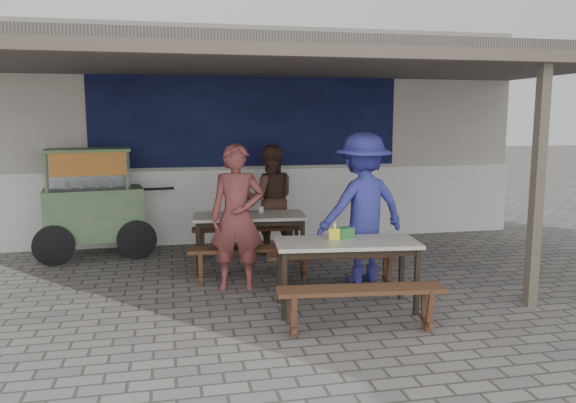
# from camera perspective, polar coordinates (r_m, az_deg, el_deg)

# --- Properties ---
(ground) EXTENTS (60.00, 60.00, 0.00)m
(ground) POSITION_cam_1_polar(r_m,az_deg,el_deg) (6.64, 1.50, -9.37)
(ground) COLOR slate
(ground) RESTS_ON ground
(back_wall) EXTENTS (9.00, 1.28, 3.50)m
(back_wall) POSITION_cam_1_polar(r_m,az_deg,el_deg) (9.84, -3.37, 6.66)
(back_wall) COLOR beige
(back_wall) RESTS_ON ground
(warung_roof) EXTENTS (9.00, 4.21, 2.81)m
(warung_roof) POSITION_cam_1_polar(r_m,az_deg,el_deg) (7.23, -0.00, 13.88)
(warung_roof) COLOR #615953
(warung_roof) RESTS_ON ground
(table_left) EXTENTS (1.53, 0.80, 0.75)m
(table_left) POSITION_cam_1_polar(r_m,az_deg,el_deg) (7.57, -3.95, -1.91)
(table_left) COLOR beige
(table_left) RESTS_ON ground
(bench_left_street) EXTENTS (1.60, 0.40, 0.45)m
(bench_left_street) POSITION_cam_1_polar(r_m,az_deg,el_deg) (7.01, -3.60, -5.51)
(bench_left_street) COLOR brown
(bench_left_street) RESTS_ON ground
(bench_left_wall) EXTENTS (1.60, 0.40, 0.45)m
(bench_left_wall) POSITION_cam_1_polar(r_m,az_deg,el_deg) (8.26, -4.21, -3.37)
(bench_left_wall) COLOR brown
(bench_left_wall) RESTS_ON ground
(table_right) EXTENTS (1.56, 0.80, 0.75)m
(table_right) POSITION_cam_1_polar(r_m,az_deg,el_deg) (5.99, 5.97, -4.74)
(table_right) COLOR beige
(table_right) RESTS_ON ground
(bench_right_street) EXTENTS (1.62, 0.45, 0.45)m
(bench_right_street) POSITION_cam_1_polar(r_m,az_deg,el_deg) (5.44, 7.42, -9.76)
(bench_right_street) COLOR brown
(bench_right_street) RESTS_ON ground
(bench_right_wall) EXTENTS (1.62, 0.45, 0.45)m
(bench_right_wall) POSITION_cam_1_polar(r_m,az_deg,el_deg) (6.73, 4.73, -6.14)
(bench_right_wall) COLOR brown
(bench_right_wall) RESTS_ON ground
(vendor_cart) EXTENTS (1.94, 0.98, 1.60)m
(vendor_cart) POSITION_cam_1_polar(r_m,az_deg,el_deg) (8.68, -19.26, 0.29)
(vendor_cart) COLOR #7C9966
(vendor_cart) RESTS_ON ground
(patron_street_side) EXTENTS (0.70, 0.53, 1.74)m
(patron_street_side) POSITION_cam_1_polar(r_m,az_deg,el_deg) (6.68, -5.20, -1.60)
(patron_street_side) COLOR brown
(patron_street_side) RESTS_ON ground
(patron_wall_side) EXTENTS (0.83, 0.67, 1.64)m
(patron_wall_side) POSITION_cam_1_polar(r_m,az_deg,el_deg) (8.46, -1.85, 0.22)
(patron_wall_side) COLOR #4E3026
(patron_wall_side) RESTS_ON ground
(patron_right_table) EXTENTS (1.33, 0.96, 1.86)m
(patron_right_table) POSITION_cam_1_polar(r_m,az_deg,el_deg) (7.03, 7.53, -0.62)
(patron_right_table) COLOR #3A3EAC
(patron_right_table) RESTS_ON ground
(tissue_box) EXTENTS (0.15, 0.15, 0.12)m
(tissue_box) POSITION_cam_1_polar(r_m,az_deg,el_deg) (6.08, 4.77, -3.21)
(tissue_box) COLOR yellow
(tissue_box) RESTS_ON table_right
(donation_box) EXTENTS (0.21, 0.18, 0.12)m
(donation_box) POSITION_cam_1_polar(r_m,az_deg,el_deg) (6.10, 5.82, -3.18)
(donation_box) COLOR #367B3D
(donation_box) RESTS_ON table_right
(condiment_jar) EXTENTS (0.07, 0.07, 0.08)m
(condiment_jar) POSITION_cam_1_polar(r_m,az_deg,el_deg) (7.74, -2.75, -0.80)
(condiment_jar) COLOR silver
(condiment_jar) RESTS_ON table_left
(condiment_bowl) EXTENTS (0.28, 0.28, 0.05)m
(condiment_bowl) POSITION_cam_1_polar(r_m,az_deg,el_deg) (7.59, -5.04, -1.09)
(condiment_bowl) COLOR silver
(condiment_bowl) RESTS_ON table_left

